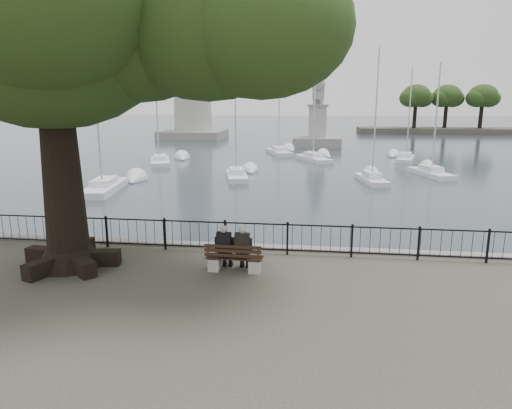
% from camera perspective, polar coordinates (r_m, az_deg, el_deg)
% --- Properties ---
extents(harbor, '(260.00, 260.00, 1.20)m').
position_cam_1_polar(harbor, '(15.33, 0.24, -7.28)').
color(harbor, slate).
rests_on(harbor, ground).
extents(railing, '(22.06, 0.06, 1.00)m').
position_cam_1_polar(railing, '(14.53, 0.00, -4.01)').
color(railing, black).
rests_on(railing, ground).
extents(bench, '(1.63, 0.52, 0.85)m').
position_cam_1_polar(bench, '(13.09, -2.73, -7.12)').
color(bench, '#9B9890').
rests_on(bench, ground).
extents(person_left, '(0.40, 0.67, 1.36)m').
position_cam_1_polar(person_left, '(13.13, -3.89, -5.57)').
color(person_left, black).
rests_on(person_left, ground).
extents(person_right, '(0.40, 0.67, 1.36)m').
position_cam_1_polar(person_right, '(13.03, -1.62, -5.69)').
color(person_right, black).
rests_on(person_right, ground).
extents(tree, '(13.05, 9.12, 10.66)m').
position_cam_1_polar(tree, '(13.76, -20.53, 21.47)').
color(tree, black).
rests_on(tree, ground).
extents(lighthouse, '(9.78, 9.78, 30.01)m').
position_cam_1_polar(lighthouse, '(76.25, -8.08, 17.66)').
color(lighthouse, slate).
rests_on(lighthouse, ground).
extents(lion_monument, '(6.17, 6.17, 9.06)m').
position_cam_1_polar(lion_monument, '(61.33, 7.66, 9.27)').
color(lion_monument, slate).
rests_on(lion_monument, ground).
extents(sailboat_a, '(2.63, 6.26, 10.33)m').
position_cam_1_polar(sailboat_a, '(31.79, -18.39, 2.13)').
color(sailboat_a, white).
rests_on(sailboat_a, ground).
extents(sailboat_b, '(2.55, 5.33, 10.89)m').
position_cam_1_polar(sailboat_b, '(35.28, -2.44, 3.80)').
color(sailboat_b, white).
rests_on(sailboat_b, ground).
extents(sailboat_c, '(2.10, 4.94, 9.65)m').
position_cam_1_polar(sailboat_c, '(34.68, 14.26, 3.23)').
color(sailboat_c, white).
rests_on(sailboat_c, ground).
extents(sailboat_d, '(2.81, 5.56, 8.90)m').
position_cam_1_polar(sailboat_d, '(39.15, 20.99, 3.77)').
color(sailboat_d, white).
rests_on(sailboat_d, ground).
extents(sailboat_e, '(3.57, 6.22, 13.21)m').
position_cam_1_polar(sailboat_e, '(44.63, -11.89, 5.44)').
color(sailboat_e, white).
rests_on(sailboat_e, ground).
extents(sailboat_f, '(3.86, 5.93, 11.61)m').
position_cam_1_polar(sailboat_f, '(46.49, 7.15, 5.84)').
color(sailboat_f, white).
rests_on(sailboat_f, ground).
extents(sailboat_g, '(2.74, 5.31, 9.24)m').
position_cam_1_polar(sailboat_g, '(48.71, 18.20, 5.57)').
color(sailboat_g, white).
rests_on(sailboat_g, ground).
extents(sailboat_h, '(3.54, 6.15, 13.10)m').
position_cam_1_polar(sailboat_h, '(52.38, 2.86, 6.71)').
color(sailboat_h, white).
rests_on(sailboat_h, ground).
extents(far_shore, '(30.00, 8.60, 9.18)m').
position_cam_1_polar(far_shore, '(93.84, 22.44, 10.61)').
color(far_shore, '#3A372F').
rests_on(far_shore, ground).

